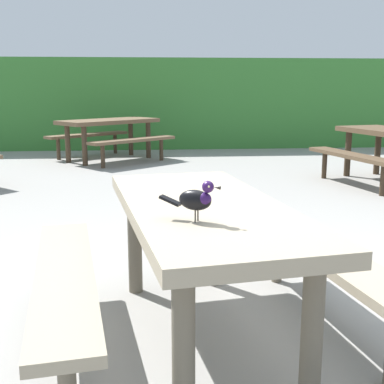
% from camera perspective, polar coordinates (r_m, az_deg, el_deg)
% --- Properties ---
extents(ground_plane, '(60.00, 60.00, 0.00)m').
position_cam_1_polar(ground_plane, '(3.04, 7.38, -13.92)').
color(ground_plane, gray).
extents(hedge_wall, '(28.00, 2.37, 1.91)m').
position_cam_1_polar(hedge_wall, '(11.95, -2.11, 10.06)').
color(hedge_wall, '#387A33').
rests_on(hedge_wall, ground).
extents(picnic_table_foreground, '(1.92, 1.95, 0.74)m').
position_cam_1_polar(picnic_table_foreground, '(2.61, 1.28, -5.13)').
color(picnic_table_foreground, gray).
rests_on(picnic_table_foreground, ground).
extents(bird_grackle, '(0.26, 0.17, 0.18)m').
position_cam_1_polar(bird_grackle, '(2.17, 0.60, -0.76)').
color(bird_grackle, black).
rests_on(bird_grackle, picnic_table_foreground).
extents(picnic_table_mid_left, '(2.39, 2.39, 0.74)m').
position_cam_1_polar(picnic_table_mid_left, '(9.34, -9.37, 6.97)').
color(picnic_table_mid_left, brown).
rests_on(picnic_table_mid_left, ground).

